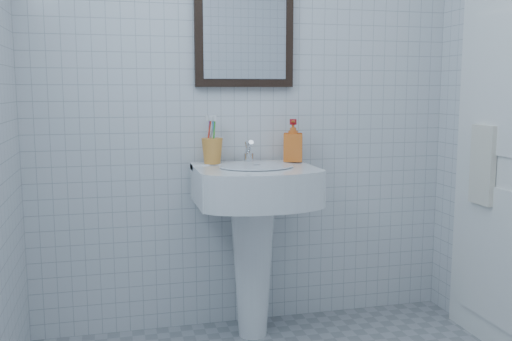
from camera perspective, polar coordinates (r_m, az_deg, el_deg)
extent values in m
cube|color=silver|center=(2.93, -0.87, 8.54)|extent=(2.20, 0.02, 2.50)
cone|color=white|center=(2.87, -0.34, -9.58)|extent=(0.22, 0.22, 0.71)
cube|color=white|center=(2.73, -0.10, -1.44)|extent=(0.57, 0.41, 0.17)
cube|color=white|center=(2.87, -0.85, 0.57)|extent=(0.57, 0.10, 0.03)
cylinder|color=white|center=(2.68, 0.06, 0.46)|extent=(0.35, 0.35, 0.01)
cylinder|color=silver|center=(2.84, -0.73, 1.28)|extent=(0.05, 0.05, 0.05)
cylinder|color=silver|center=(2.82, -0.67, 2.38)|extent=(0.02, 0.09, 0.07)
cylinder|color=silver|center=(2.85, -0.82, 2.07)|extent=(0.03, 0.05, 0.09)
imported|color=#E35316|center=(2.89, 3.72, 3.00)|extent=(0.12, 0.12, 0.21)
cube|color=black|center=(2.92, -1.18, 14.43)|extent=(0.50, 0.04, 0.62)
cube|color=silver|center=(2.90, -1.09, 14.47)|extent=(0.42, 0.00, 0.54)
torus|color=silver|center=(2.93, 22.23, 4.02)|extent=(0.01, 0.18, 0.18)
cube|color=white|center=(2.93, 21.72, 0.51)|extent=(0.03, 0.16, 0.38)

